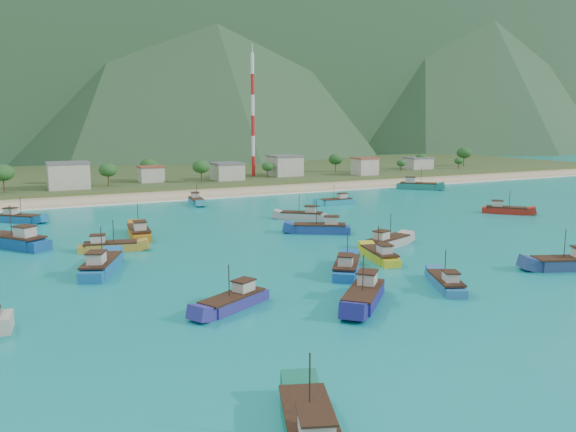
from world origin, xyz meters
name	(u,v)px	position (x,y,z in m)	size (l,w,h in m)	color
ground	(319,252)	(0.00, 0.00, 0.00)	(600.00, 600.00, 0.00)	#0B7883
beach	(185,195)	(0.00, 79.00, 0.00)	(400.00, 18.00, 1.20)	beige
land	(141,177)	(0.00, 140.00, 0.00)	(400.00, 110.00, 2.40)	#385123
surf_line	(194,199)	(0.00, 69.50, 0.00)	(400.00, 2.50, 0.08)	white
mountains	(37,6)	(-18.31, 403.81, 106.83)	(1520.00, 440.00, 260.00)	slate
village	(171,172)	(2.52, 102.98, 4.77)	(205.54, 27.00, 7.33)	beige
vegetation	(164,171)	(0.08, 103.09, 5.16)	(273.40, 25.65, 8.44)	#235623
radio_tower	(253,116)	(33.59, 108.00, 23.07)	(1.20, 1.20, 42.95)	red
boat_0	(16,242)	(-44.32, 25.38, 0.98)	(10.72, 12.51, 7.57)	#11488C
boat_1	(505,211)	(57.73, 14.86, 0.68)	(9.07, 9.18, 5.88)	#A41F14
boat_2	(380,256)	(5.69, -8.92, 0.64)	(4.84, 9.99, 5.68)	gold
boat_3	(388,243)	(12.27, -1.89, 0.70)	(10.60, 6.39, 6.02)	#A89F99
boat_4	(234,302)	(-22.35, -19.91, 0.64)	(9.81, 7.01, 5.67)	navy
boat_5	(303,216)	(12.02, 28.75, 0.68)	(9.60, 8.58, 5.90)	#ADA49D
boat_7	(109,247)	(-30.61, 15.82, 0.63)	(9.88, 4.72, 5.61)	#B3862C
boat_10	(364,297)	(-8.07, -25.14, 0.78)	(10.00, 10.06, 6.47)	navy
boat_12	(347,268)	(-2.89, -13.06, 0.72)	(8.64, 10.10, 6.11)	#1755A5
boat_13	(446,284)	(4.69, -24.78, 0.57)	(6.09, 9.25, 5.29)	#256596
boat_14	(196,202)	(-2.01, 61.00, 0.63)	(3.89, 9.80, 5.64)	teal
boat_15	(139,233)	(-23.95, 24.84, 0.80)	(4.30, 11.34, 6.55)	#B26B15
boat_16	(101,267)	(-33.76, 2.58, 0.83)	(7.52, 11.83, 6.75)	#175F9A
boat_18	(321,229)	(8.05, 13.64, 0.79)	(11.07, 8.42, 6.48)	navy
boat_19	(336,202)	(30.14, 44.62, 0.62)	(9.46, 2.97, 5.56)	teal
boat_20	(569,264)	(26.99, -25.38, 0.77)	(11.22, 6.98, 6.38)	navy
boat_23	(18,219)	(-43.67, 52.24, 0.68)	(9.50, 8.68, 5.88)	#165D95
boat_25	(418,186)	(69.81, 61.24, 0.95)	(11.52, 11.39, 7.39)	#207266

